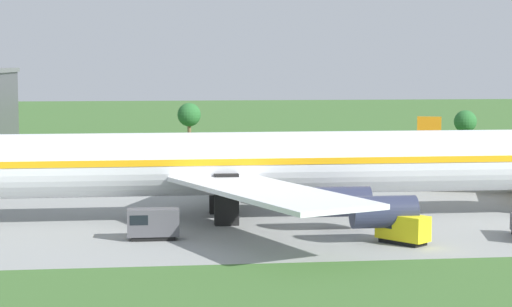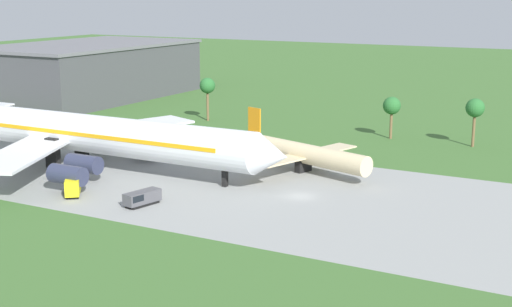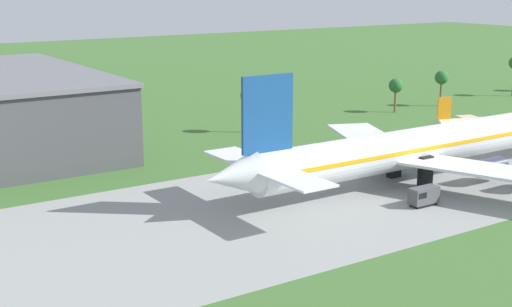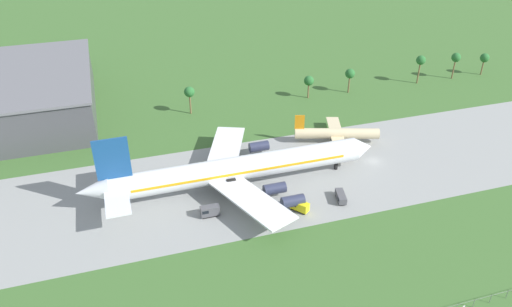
{
  "view_description": "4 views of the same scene",
  "coord_description": "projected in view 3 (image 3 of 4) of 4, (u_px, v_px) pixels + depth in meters",
  "views": [
    {
      "loc": [
        -52.37,
        -94.64,
        16.11
      ],
      "look_at": [
        -40.85,
        -0.54,
        6.79
      ],
      "focal_mm": 65.0,
      "sensor_mm": 36.0,
      "label": 1
    },
    {
      "loc": [
        41.72,
        -91.17,
        29.19
      ],
      "look_at": [
        -7.07,
        -0.54,
        5.79
      ],
      "focal_mm": 50.0,
      "sensor_mm": 36.0,
      "label": 2
    },
    {
      "loc": [
        -127.9,
        -81.63,
        33.01
      ],
      "look_at": [
        -74.63,
        -0.54,
        9.01
      ],
      "focal_mm": 50.0,
      "sensor_mm": 36.0,
      "label": 3
    },
    {
      "loc": [
        -69.76,
        -108.3,
        77.67
      ],
      "look_at": [
        -34.65,
        5.0,
        6.0
      ],
      "focal_mm": 35.0,
      "sensor_mm": 36.0,
      "label": 4
    }
  ],
  "objects": [
    {
      "name": "jet_airliner",
      "position": [
        419.0,
        147.0,
        118.04
      ],
      "size": [
        80.78,
        52.31,
        19.97
      ],
      "color": "white",
      "rests_on": "ground_plane"
    },
    {
      "name": "regional_aircraft",
      "position": [
        492.0,
        124.0,
        149.48
      ],
      "size": [
        25.77,
        23.5,
        9.41
      ],
      "color": "beige",
      "rests_on": "ground_plane"
    },
    {
      "name": "baggage_tug",
      "position": [
        423.0,
        196.0,
        105.62
      ],
      "size": [
        4.71,
        2.05,
        2.85
      ],
      "color": "black",
      "rests_on": "ground_plane"
    },
    {
      "name": "palm_tree_row",
      "position": [
        467.0,
        74.0,
        191.72
      ],
      "size": [
        123.47,
        3.6,
        11.31
      ],
      "color": "brown",
      "rests_on": "ground_plane"
    }
  ]
}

